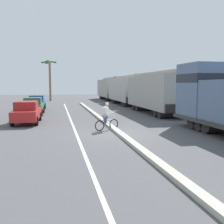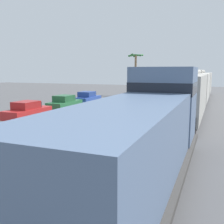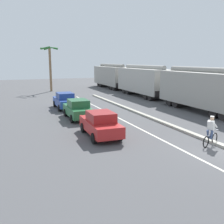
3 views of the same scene
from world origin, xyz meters
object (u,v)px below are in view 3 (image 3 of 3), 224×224
Objects in this scene: hopper_car_trailing at (111,76)px; parked_car_blue at (65,101)px; palm_tree_near at (50,59)px; hopper_car_lead at (203,90)px; hopper_car_middle at (143,81)px; parked_car_red at (100,124)px; parked_car_green at (78,109)px; cyclist at (211,132)px.

hopper_car_trailing is 20.59m from parked_car_blue.
palm_tree_near is (1.14, 15.76, 4.21)m from parked_car_blue.
hopper_car_middle is at bearing 90.00° from hopper_car_lead.
parked_car_red is at bearing -113.14° from hopper_car_trailing.
parked_car_green is (-11.74, 1.31, -1.26)m from hopper_car_lead.
palm_tree_near is at bearing 85.84° from parked_car_blue.
cyclist reaches higher than parked_car_red.
hopper_car_trailing is at bearing 78.26° from cyclist.
hopper_car_lead and hopper_car_trailing have the same top height.
hopper_car_middle is 11.60m from hopper_car_trailing.
palm_tree_near is at bearing 87.58° from parked_car_red.
hopper_car_middle is 15.23m from palm_tree_near.
palm_tree_near reaches higher than parked_car_green.
palm_tree_near is at bearing 115.68° from hopper_car_lead.
hopper_car_lead is 2.50× the size of parked_car_red.
cyclist is at bearing -82.40° from palm_tree_near.
palm_tree_near reaches higher than hopper_car_trailing.
parked_car_green is (-11.74, -21.89, -1.26)m from hopper_car_trailing.
cyclist is 0.25× the size of palm_tree_near.
palm_tree_near is (1.11, 20.80, 4.21)m from parked_car_green.
hopper_car_trailing is at bearing 90.00° from hopper_car_lead.
hopper_car_lead reaches higher than parked_car_blue.
parked_car_blue is at bearing 151.66° from hopper_car_lead.
parked_car_blue is 16.35m from palm_tree_near.
palm_tree_near is (1.11, 26.39, 4.21)m from parked_car_red.
cyclist is at bearing -70.52° from parked_car_blue.
hopper_car_lead reaches higher than cyclist.
hopper_car_trailing reaches higher than cyclist.
parked_car_red is at bearing -90.02° from parked_car_green.
hopper_car_middle is at bearing 53.52° from parked_car_red.
hopper_car_lead is 2.51× the size of parked_car_green.
hopper_car_lead is 11.88m from parked_car_green.
parked_car_blue is (-11.77, 6.35, -1.26)m from hopper_car_lead.
hopper_car_middle is at bearing 41.23° from parked_car_green.
hopper_car_middle is 1.00× the size of hopper_car_trailing.
hopper_car_trailing is 2.51× the size of parked_car_green.
hopper_car_middle is 21.06m from cyclist.
parked_car_blue is 15.62m from cyclist.
parked_car_green is 0.61× the size of palm_tree_near.
hopper_car_trailing is at bearing 90.00° from hopper_car_middle.
hopper_car_lead is 2.52× the size of parked_car_blue.
parked_car_green is 2.46× the size of cyclist.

